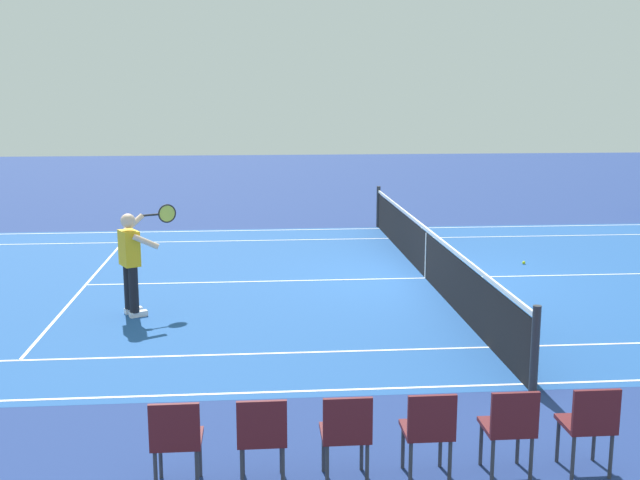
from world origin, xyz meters
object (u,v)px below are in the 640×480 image
(spectator_chair_1, at_px, (510,425))
(spectator_chair_4, at_px, (262,434))
(spectator_chair_5, at_px, (176,437))
(tennis_player_near, at_px, (132,258))
(tennis_ball, at_px, (524,263))
(spectator_chair_2, at_px, (429,428))
(spectator_chair_0, at_px, (590,422))
(spectator_chair_3, at_px, (346,431))
(tennis_net, at_px, (426,253))

(spectator_chair_1, xyz_separation_m, spectator_chair_4, (2.26, 0.00, 0.00))
(spectator_chair_5, bearing_deg, spectator_chair_4, 180.00)
(tennis_player_near, xyz_separation_m, tennis_ball, (-7.50, -3.10, -0.90))
(tennis_player_near, distance_m, spectator_chair_1, 7.12)
(spectator_chair_1, xyz_separation_m, spectator_chair_2, (0.75, 0.00, 0.00))
(tennis_ball, xyz_separation_m, spectator_chair_0, (2.49, 8.78, 0.49))
(spectator_chair_2, distance_m, spectator_chair_5, 2.26)
(spectator_chair_3, xyz_separation_m, spectator_chair_5, (1.51, 0.00, 0.00))
(spectator_chair_2, bearing_deg, spectator_chair_5, 0.00)
(spectator_chair_4, bearing_deg, tennis_net, -112.52)
(spectator_chair_1, height_order, spectator_chair_4, same)
(spectator_chair_1, relative_size, spectator_chair_4, 1.00)
(tennis_ball, relative_size, spectator_chair_3, 0.08)
(tennis_player_near, xyz_separation_m, spectator_chair_0, (-5.01, 5.69, -0.41))
(tennis_net, xyz_separation_m, tennis_player_near, (5.20, 2.06, 0.44))
(spectator_chair_3, height_order, spectator_chair_5, same)
(tennis_player_near, relative_size, spectator_chair_2, 1.93)
(spectator_chair_0, distance_m, spectator_chair_3, 2.26)
(spectator_chair_2, xyz_separation_m, spectator_chair_4, (1.51, 0.00, 0.00))
(spectator_chair_2, bearing_deg, tennis_player_near, -58.39)
(spectator_chair_0, relative_size, spectator_chair_4, 1.00)
(spectator_chair_2, bearing_deg, spectator_chair_0, 180.00)
(tennis_ball, height_order, spectator_chair_5, spectator_chair_5)
(spectator_chair_1, bearing_deg, spectator_chair_5, 0.00)
(spectator_chair_3, bearing_deg, spectator_chair_1, 180.00)
(tennis_net, bearing_deg, tennis_player_near, 21.59)
(spectator_chair_1, distance_m, spectator_chair_4, 2.26)
(tennis_net, xyz_separation_m, tennis_ball, (-2.30, -1.04, -0.46))
(tennis_ball, xyz_separation_m, spectator_chair_4, (5.51, 8.78, 0.49))
(spectator_chair_0, bearing_deg, spectator_chair_2, 0.00)
(spectator_chair_0, bearing_deg, spectator_chair_4, 0.00)
(spectator_chair_4, bearing_deg, spectator_chair_2, 180.00)
(spectator_chair_1, xyz_separation_m, spectator_chair_5, (3.02, 0.00, 0.00))
(spectator_chair_0, height_order, spectator_chair_5, same)
(tennis_player_near, distance_m, spectator_chair_2, 6.69)
(tennis_ball, distance_m, spectator_chair_1, 9.38)
(tennis_net, distance_m, spectator_chair_5, 8.71)
(tennis_ball, bearing_deg, tennis_player_near, 22.42)
(tennis_net, relative_size, spectator_chair_5, 13.30)
(tennis_player_near, height_order, tennis_ball, tennis_player_near)
(tennis_ball, bearing_deg, spectator_chair_1, 69.71)
(tennis_net, xyz_separation_m, spectator_chair_3, (2.46, 7.75, 0.03))
(tennis_net, distance_m, tennis_ball, 2.56)
(spectator_chair_0, bearing_deg, tennis_net, -91.44)
(tennis_player_near, distance_m, spectator_chair_4, 6.04)
(tennis_net, bearing_deg, spectator_chair_2, 77.60)
(spectator_chair_5, bearing_deg, tennis_player_near, -77.72)
(spectator_chair_4, bearing_deg, spectator_chair_1, 180.00)
(spectator_chair_1, bearing_deg, spectator_chair_3, 0.00)
(spectator_chair_0, relative_size, spectator_chair_2, 1.00)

